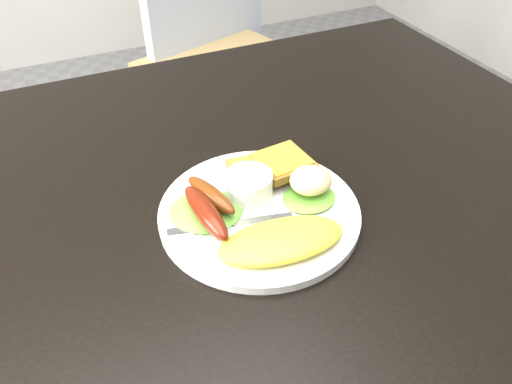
% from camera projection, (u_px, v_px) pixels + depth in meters
% --- Properties ---
extents(dining_table, '(1.20, 0.80, 0.04)m').
position_uv_depth(dining_table, '(213.00, 194.00, 0.70)').
color(dining_table, black).
rests_on(dining_table, ground).
extents(dining_chair, '(0.59, 0.59, 0.06)m').
position_uv_depth(dining_chair, '(231.00, 73.00, 1.60)').
color(dining_chair, tan).
rests_on(dining_chair, ground).
extents(plate, '(0.25, 0.25, 0.01)m').
position_uv_depth(plate, '(259.00, 212.00, 0.63)').
color(plate, white).
rests_on(plate, dining_table).
extents(lettuce_left, '(0.12, 0.11, 0.01)m').
position_uv_depth(lettuce_left, '(205.00, 211.00, 0.62)').
color(lettuce_left, '#519E26').
rests_on(lettuce_left, plate).
extents(lettuce_right, '(0.08, 0.07, 0.01)m').
position_uv_depth(lettuce_right, '(309.00, 197.00, 0.64)').
color(lettuce_right, green).
rests_on(lettuce_right, plate).
extents(omelette, '(0.16, 0.09, 0.02)m').
position_uv_depth(omelette, '(281.00, 241.00, 0.57)').
color(omelette, yellow).
rests_on(omelette, plate).
extents(sausage_a, '(0.04, 0.11, 0.03)m').
position_uv_depth(sausage_a, '(206.00, 212.00, 0.59)').
color(sausage_a, '#5D1007').
rests_on(sausage_a, lettuce_left).
extents(sausage_b, '(0.05, 0.09, 0.02)m').
position_uv_depth(sausage_b, '(211.00, 195.00, 0.62)').
color(sausage_b, '#693408').
rests_on(sausage_b, lettuce_left).
extents(ramekin, '(0.07, 0.07, 0.04)m').
position_uv_depth(ramekin, '(249.00, 186.00, 0.63)').
color(ramekin, white).
rests_on(ramekin, plate).
extents(toast_a, '(0.07, 0.07, 0.01)m').
position_uv_depth(toast_a, '(254.00, 172.00, 0.68)').
color(toast_a, olive).
rests_on(toast_a, plate).
extents(toast_b, '(0.07, 0.07, 0.01)m').
position_uv_depth(toast_b, '(283.00, 163.00, 0.67)').
color(toast_b, olive).
rests_on(toast_b, toast_a).
extents(potato_salad, '(0.06, 0.06, 0.03)m').
position_uv_depth(potato_salad, '(311.00, 180.00, 0.63)').
color(potato_salad, '#F7F0B6').
rests_on(potato_salad, lettuce_right).
extents(fork, '(0.15, 0.05, 0.00)m').
position_uv_depth(fork, '(231.00, 225.00, 0.60)').
color(fork, '#ADAFB7').
rests_on(fork, plate).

